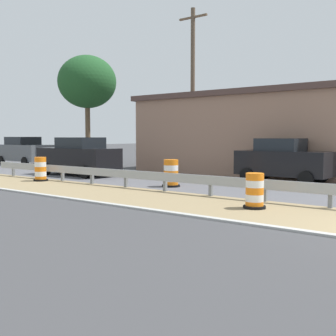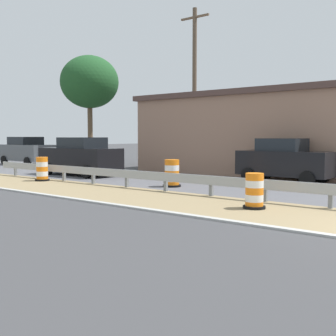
{
  "view_description": "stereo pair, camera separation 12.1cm",
  "coord_description": "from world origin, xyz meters",
  "px_view_note": "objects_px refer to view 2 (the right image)",
  "views": [
    {
      "loc": [
        -10.01,
        -1.36,
        2.05
      ],
      "look_at": [
        0.26,
        6.56,
        1.07
      ],
      "focal_mm": 44.59,
      "sensor_mm": 36.0,
      "label": 1
    },
    {
      "loc": [
        -9.94,
        -1.46,
        2.05
      ],
      "look_at": [
        0.26,
        6.56,
        1.07
      ],
      "focal_mm": 44.59,
      "sensor_mm": 36.0,
      "label": 2
    }
  ],
  "objects_px": {
    "traffic_barrel_close": "(172,174)",
    "car_trailing_far_lane": "(80,156)",
    "car_mid_far_lane": "(285,161)",
    "car_trailing_near_lane": "(27,151)",
    "traffic_barrel_nearest": "(254,193)",
    "utility_pole_near": "(194,89)",
    "traffic_barrel_mid": "(42,170)"
  },
  "relations": [
    {
      "from": "car_trailing_far_lane",
      "to": "utility_pole_near",
      "type": "bearing_deg",
      "value": -128.23
    },
    {
      "from": "traffic_barrel_nearest",
      "to": "car_trailing_far_lane",
      "type": "bearing_deg",
      "value": 72.91
    },
    {
      "from": "utility_pole_near",
      "to": "traffic_barrel_nearest",
      "type": "bearing_deg",
      "value": -137.05
    },
    {
      "from": "traffic_barrel_nearest",
      "to": "car_mid_far_lane",
      "type": "bearing_deg",
      "value": 16.06
    },
    {
      "from": "traffic_barrel_close",
      "to": "traffic_barrel_mid",
      "type": "bearing_deg",
      "value": 107.5
    },
    {
      "from": "car_mid_far_lane",
      "to": "utility_pole_near",
      "type": "relative_size",
      "value": 0.46
    },
    {
      "from": "car_trailing_near_lane",
      "to": "car_mid_far_lane",
      "type": "bearing_deg",
      "value": 2.32
    },
    {
      "from": "car_trailing_far_lane",
      "to": "traffic_barrel_mid",
      "type": "bearing_deg",
      "value": 104.85
    },
    {
      "from": "traffic_barrel_mid",
      "to": "car_trailing_far_lane",
      "type": "xyz_separation_m",
      "value": [
        2.93,
        0.79,
        0.5
      ]
    },
    {
      "from": "traffic_barrel_close",
      "to": "car_mid_far_lane",
      "type": "relative_size",
      "value": 0.27
    },
    {
      "from": "traffic_barrel_mid",
      "to": "car_trailing_near_lane",
      "type": "bearing_deg",
      "value": 59.99
    },
    {
      "from": "traffic_barrel_nearest",
      "to": "traffic_barrel_close",
      "type": "bearing_deg",
      "value": 62.14
    },
    {
      "from": "car_trailing_far_lane",
      "to": "car_trailing_near_lane",
      "type": "bearing_deg",
      "value": -17.9
    },
    {
      "from": "utility_pole_near",
      "to": "traffic_barrel_close",
      "type": "bearing_deg",
      "value": -153.19
    },
    {
      "from": "traffic_barrel_mid",
      "to": "car_trailing_far_lane",
      "type": "height_order",
      "value": "car_trailing_far_lane"
    },
    {
      "from": "traffic_barrel_close",
      "to": "car_trailing_near_lane",
      "type": "distance_m",
      "value": 16.89
    },
    {
      "from": "traffic_barrel_close",
      "to": "car_mid_far_lane",
      "type": "bearing_deg",
      "value": -34.73
    },
    {
      "from": "car_trailing_near_lane",
      "to": "car_mid_far_lane",
      "type": "xyz_separation_m",
      "value": [
        0.29,
        -19.39,
        -0.03
      ]
    },
    {
      "from": "car_trailing_far_lane",
      "to": "traffic_barrel_close",
      "type": "bearing_deg",
      "value": 171.35
    },
    {
      "from": "traffic_barrel_nearest",
      "to": "car_trailing_near_lane",
      "type": "bearing_deg",
      "value": 72.68
    },
    {
      "from": "traffic_barrel_nearest",
      "to": "utility_pole_near",
      "type": "distance_m",
      "value": 12.51
    },
    {
      "from": "traffic_barrel_nearest",
      "to": "car_mid_far_lane",
      "type": "distance_m",
      "value": 7.26
    },
    {
      "from": "traffic_barrel_nearest",
      "to": "car_mid_far_lane",
      "type": "xyz_separation_m",
      "value": [
        6.96,
        2.0,
        0.53
      ]
    },
    {
      "from": "utility_pole_near",
      "to": "car_trailing_far_lane",
      "type": "bearing_deg",
      "value": 142.06
    },
    {
      "from": "traffic_barrel_mid",
      "to": "car_trailing_near_lane",
      "type": "relative_size",
      "value": 0.23
    },
    {
      "from": "traffic_barrel_mid",
      "to": "car_trailing_far_lane",
      "type": "bearing_deg",
      "value": 15.14
    },
    {
      "from": "car_mid_far_lane",
      "to": "utility_pole_near",
      "type": "height_order",
      "value": "utility_pole_near"
    },
    {
      "from": "car_trailing_near_lane",
      "to": "traffic_barrel_close",
      "type": "bearing_deg",
      "value": -12.34
    },
    {
      "from": "car_trailing_near_lane",
      "to": "car_mid_far_lane",
      "type": "relative_size",
      "value": 1.13
    },
    {
      "from": "car_trailing_far_lane",
      "to": "traffic_barrel_nearest",
      "type": "bearing_deg",
      "value": 162.62
    },
    {
      "from": "traffic_barrel_close",
      "to": "traffic_barrel_mid",
      "type": "xyz_separation_m",
      "value": [
        -1.92,
        6.09,
        -0.0
      ]
    },
    {
      "from": "traffic_barrel_close",
      "to": "car_trailing_far_lane",
      "type": "height_order",
      "value": "car_trailing_far_lane"
    }
  ]
}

